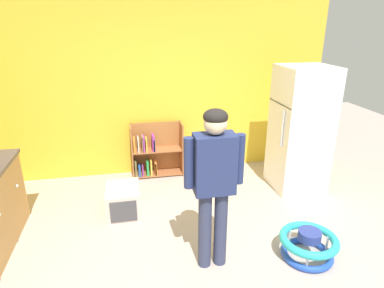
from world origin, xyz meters
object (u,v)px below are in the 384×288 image
(baby_walker, at_px, (308,244))
(standing_person, at_px, (214,176))
(refrigerator, at_px, (300,129))
(bookshelf, at_px, (154,153))
(pet_carrier, at_px, (123,200))

(baby_walker, bearing_deg, standing_person, 173.88)
(standing_person, bearing_deg, baby_walker, -6.12)
(refrigerator, distance_m, bookshelf, 2.24)
(refrigerator, bearing_deg, baby_walker, -112.83)
(refrigerator, distance_m, pet_carrier, 2.63)
(refrigerator, height_order, standing_person, refrigerator)
(refrigerator, xyz_separation_m, baby_walker, (-0.64, -1.52, -0.73))
(refrigerator, xyz_separation_m, bookshelf, (-2.03, 0.80, -0.52))
(refrigerator, xyz_separation_m, standing_person, (-1.64, -1.41, 0.10))
(bookshelf, height_order, pet_carrier, bookshelf)
(baby_walker, bearing_deg, bookshelf, 121.05)
(standing_person, bearing_deg, pet_carrier, 127.44)
(standing_person, height_order, baby_walker, standing_person)
(refrigerator, xyz_separation_m, pet_carrier, (-2.52, -0.26, -0.71))
(refrigerator, bearing_deg, pet_carrier, -174.06)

